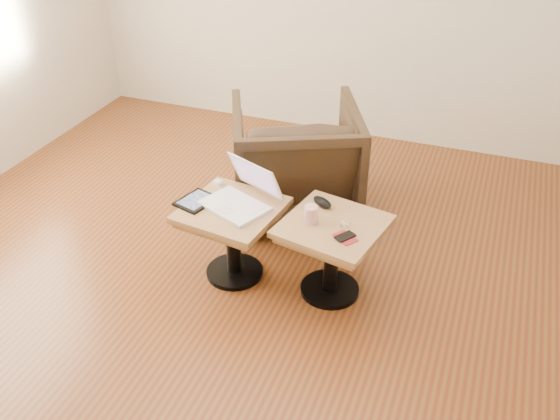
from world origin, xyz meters
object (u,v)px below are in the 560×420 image
(side_table_right, at_px, (332,241))
(laptop, at_px, (241,196))
(armchair, at_px, (295,159))
(striped_cup, at_px, (311,214))
(side_table_left, at_px, (232,225))

(side_table_right, xyz_separation_m, laptop, (-0.56, 0.01, 0.17))
(side_table_right, xyz_separation_m, armchair, (-0.50, 0.80, 0.03))
(striped_cup, bearing_deg, armchair, 114.59)
(striped_cup, distance_m, armchair, 0.92)
(laptop, distance_m, armchair, 0.81)
(side_table_left, xyz_separation_m, armchair, (0.09, 0.85, 0.03))
(side_table_right, height_order, striped_cup, striped_cup)
(side_table_left, height_order, striped_cup, striped_cup)
(side_table_right, relative_size, armchair, 0.73)
(side_table_left, bearing_deg, side_table_right, 11.83)
(armchair, bearing_deg, side_table_right, 97.19)
(striped_cup, bearing_deg, side_table_left, -177.65)
(armchair, bearing_deg, striped_cup, 89.72)
(striped_cup, xyz_separation_m, armchair, (-0.38, 0.83, -0.14))
(side_table_right, height_order, laptop, laptop)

